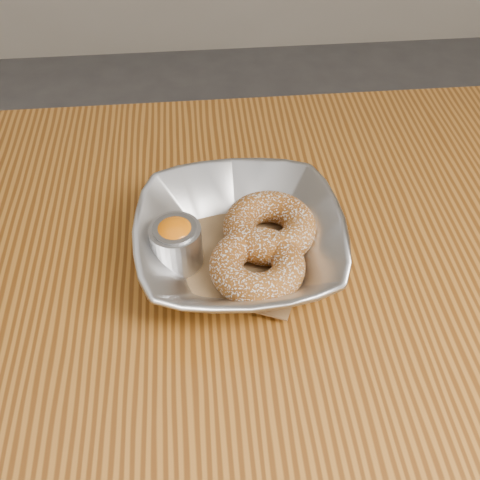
{
  "coord_description": "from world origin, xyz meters",
  "views": [
    {
      "loc": [
        0.01,
        -0.34,
        1.22
      ],
      "look_at": [
        0.05,
        0.07,
        0.78
      ],
      "focal_mm": 42.0,
      "sensor_mm": 36.0,
      "label": 1
    }
  ],
  "objects": [
    {
      "name": "donut_front",
      "position": [
        0.06,
        0.04,
        0.78
      ],
      "size": [
        0.12,
        0.12,
        0.04
      ],
      "primitive_type": "torus",
      "rotation": [
        0.0,
        0.0,
        -0.24
      ],
      "color": "brown",
      "rests_on": "parchment"
    },
    {
      "name": "ramekin",
      "position": [
        -0.02,
        0.07,
        0.79
      ],
      "size": [
        0.05,
        0.05,
        0.06
      ],
      "color": "#B7B9BE",
      "rests_on": "table"
    },
    {
      "name": "parchment",
      "position": [
        0.05,
        0.07,
        0.76
      ],
      "size": [
        0.19,
        0.19,
        0.0
      ],
      "primitive_type": "cube",
      "rotation": [
        0.0,
        0.0,
        1.17
      ],
      "color": "brown",
      "rests_on": "table"
    },
    {
      "name": "table",
      "position": [
        0.0,
        0.0,
        0.65
      ],
      "size": [
        1.2,
        0.8,
        0.75
      ],
      "color": "brown",
      "rests_on": "ground_plane"
    },
    {
      "name": "serving_bowl",
      "position": [
        0.05,
        0.07,
        0.78
      ],
      "size": [
        0.23,
        0.23,
        0.06
      ],
      "primitive_type": "imported",
      "color": "#B7B9BE",
      "rests_on": "table"
    },
    {
      "name": "donut_back",
      "position": [
        0.08,
        0.09,
        0.78
      ],
      "size": [
        0.12,
        0.12,
        0.04
      ],
      "primitive_type": "torus",
      "rotation": [
        0.0,
        0.0,
        0.21
      ],
      "color": "brown",
      "rests_on": "parchment"
    }
  ]
}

